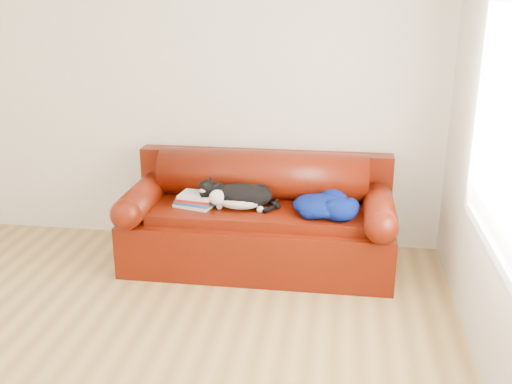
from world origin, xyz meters
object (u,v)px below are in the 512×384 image
Objects in this scene: sofa_base at (259,237)px; blanket at (324,205)px; book_stack at (197,200)px; cat at (240,197)px.

blanket reaches higher than sofa_base.
cat reaches higher than book_stack.
cat is at bearing -149.94° from sofa_base.
sofa_base is 3.02× the size of cat.
sofa_base is 3.71× the size of blanket.
book_stack is at bearing 177.68° from blanket.
cat reaches higher than sofa_base.
cat reaches higher than blanket.
book_stack is 0.61× the size of blanket.
cat is at bearing 177.48° from blanket.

